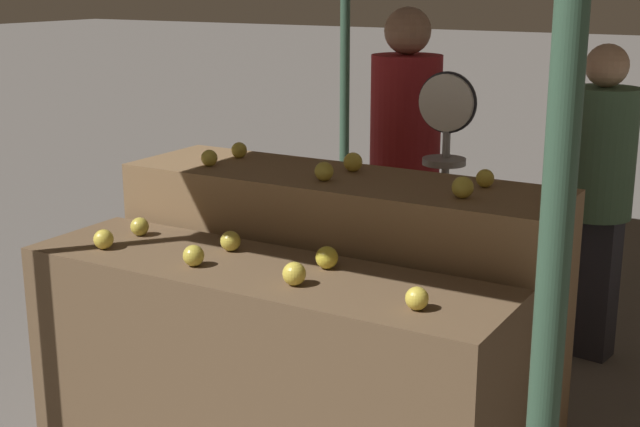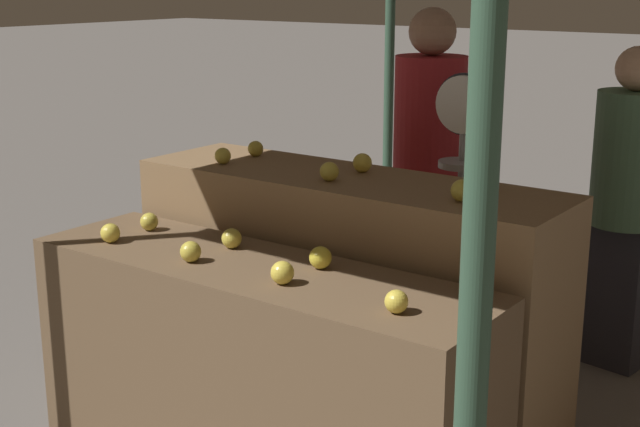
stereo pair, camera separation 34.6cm
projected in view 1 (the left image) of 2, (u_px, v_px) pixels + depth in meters
display_counter_front at (262, 378)px, 3.41m from camera, size 1.92×0.55×0.89m
display_counter_back at (338, 302)px, 3.88m from camera, size 1.92×0.55×1.13m
apple_front_0 at (104, 239)px, 3.51m from camera, size 0.08×0.08×0.08m
apple_front_1 at (194, 256)px, 3.30m from camera, size 0.08×0.08×0.08m
apple_front_2 at (294, 274)px, 3.10m from camera, size 0.08×0.08×0.08m
apple_front_3 at (417, 298)px, 2.87m from camera, size 0.08×0.08×0.08m
apple_front_4 at (140, 227)px, 3.70m from camera, size 0.08×0.08×0.08m
apple_front_5 at (230, 241)px, 3.49m from camera, size 0.08×0.08×0.08m
apple_front_6 at (327, 258)px, 3.27m from camera, size 0.08×0.08×0.08m
apple_back_0 at (209, 158)px, 3.92m from camera, size 0.07×0.07×0.07m
apple_back_1 at (324, 171)px, 3.64m from camera, size 0.08×0.08×0.08m
apple_back_2 at (463, 187)px, 3.35m from camera, size 0.08×0.08×0.08m
apple_back_3 at (239, 150)px, 4.10m from camera, size 0.07×0.07×0.07m
apple_back_4 at (353, 162)px, 3.81m from camera, size 0.08×0.08×0.08m
apple_back_5 at (485, 178)px, 3.53m from camera, size 0.07×0.07×0.07m
produce_scale at (445, 163)px, 4.09m from camera, size 0.28×0.20×1.53m
person_vendor_at_scale at (405, 156)px, 4.58m from camera, size 0.47×0.47×1.80m
person_customer_left at (598, 182)px, 4.50m from camera, size 0.40×0.40×1.62m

